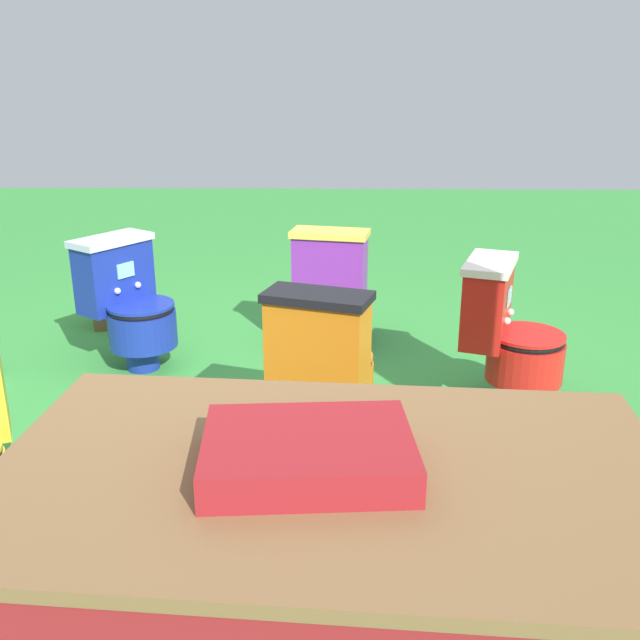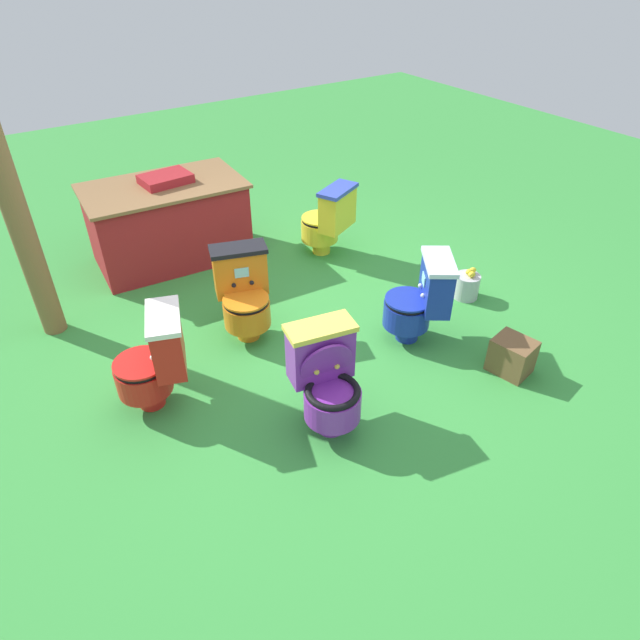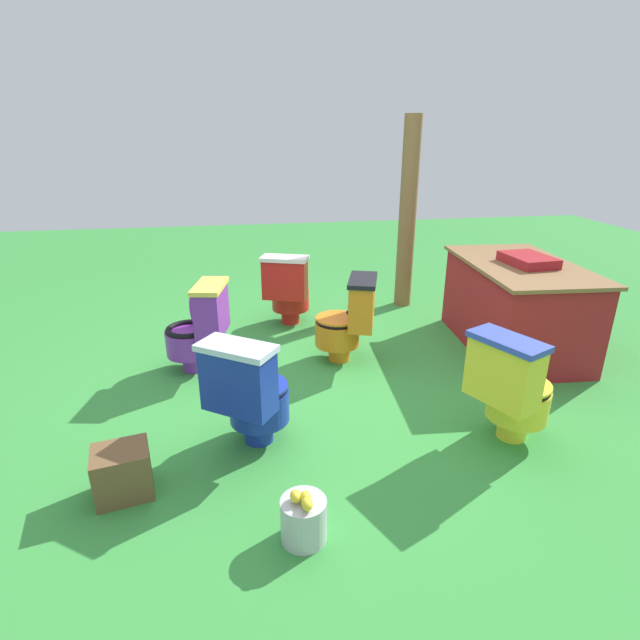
# 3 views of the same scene
# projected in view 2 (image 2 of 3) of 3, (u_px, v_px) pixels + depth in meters

# --- Properties ---
(ground) EXTENTS (14.00, 14.00, 0.00)m
(ground) POSITION_uv_depth(u_px,v_px,m) (306.00, 331.00, 4.58)
(ground) COLOR green
(toilet_yellow) EXTENTS (0.57, 0.62, 0.73)m
(toilet_yellow) POSITION_uv_depth(u_px,v_px,m) (328.00, 220.00, 5.43)
(toilet_yellow) COLOR yellow
(toilet_yellow) RESTS_ON ground
(toilet_blue) EXTENTS (0.63, 0.61, 0.73)m
(toilet_blue) POSITION_uv_depth(u_px,v_px,m) (420.00, 300.00, 4.29)
(toilet_blue) COLOR #192D9E
(toilet_blue) RESTS_ON ground
(toilet_red) EXTENTS (0.60, 0.54, 0.73)m
(toilet_red) POSITION_uv_depth(u_px,v_px,m) (154.00, 361.00, 3.69)
(toilet_red) COLOR red
(toilet_red) RESTS_ON ground
(toilet_purple) EXTENTS (0.49, 0.56, 0.73)m
(toilet_purple) POSITION_uv_depth(u_px,v_px,m) (327.00, 379.00, 3.54)
(toilet_purple) COLOR purple
(toilet_purple) RESTS_ON ground
(toilet_orange) EXTENTS (0.53, 0.59, 0.73)m
(toilet_orange) POSITION_uv_depth(u_px,v_px,m) (244.00, 294.00, 4.36)
(toilet_orange) COLOR orange
(toilet_orange) RESTS_ON ground
(vendor_table) EXTENTS (1.52, 0.96, 0.85)m
(vendor_table) POSITION_uv_depth(u_px,v_px,m) (168.00, 222.00, 5.35)
(vendor_table) COLOR maroon
(vendor_table) RESTS_ON ground
(wooden_post) EXTENTS (0.18, 0.18, 1.98)m
(wooden_post) POSITION_uv_depth(u_px,v_px,m) (18.00, 220.00, 4.03)
(wooden_post) COLOR brown
(wooden_post) RESTS_ON ground
(small_crate) EXTENTS (0.30, 0.33, 0.27)m
(small_crate) POSITION_uv_depth(u_px,v_px,m) (512.00, 356.00, 4.10)
(small_crate) COLOR brown
(small_crate) RESTS_ON ground
(lemon_bucket) EXTENTS (0.22, 0.22, 0.28)m
(lemon_bucket) POSITION_uv_depth(u_px,v_px,m) (467.00, 286.00, 4.93)
(lemon_bucket) COLOR #B7B7BF
(lemon_bucket) RESTS_ON ground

